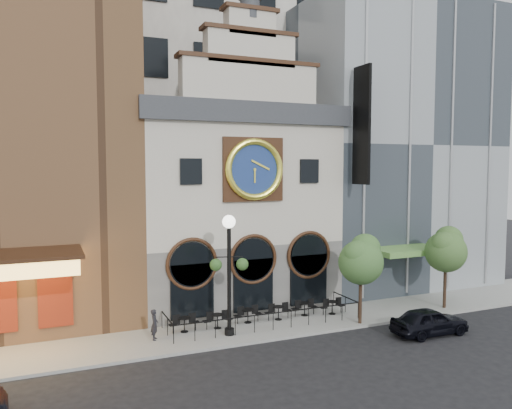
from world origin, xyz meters
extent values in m
plane|color=black|center=(0.00, 0.00, 0.00)|extent=(120.00, 120.00, 0.00)
cube|color=gray|center=(0.00, 2.50, 0.07)|extent=(44.00, 5.00, 0.15)
cube|color=#605E5B|center=(0.00, 8.00, 2.15)|extent=(12.00, 8.00, 4.00)
cube|color=silver|center=(0.00, 8.00, 7.65)|extent=(12.00, 8.00, 7.00)
cube|color=#2D3035|center=(0.00, 8.00, 11.75)|extent=(12.60, 8.60, 1.20)
cube|color=#361E10|center=(0.00, 3.92, 8.55)|extent=(3.60, 0.25, 3.60)
cylinder|color=navy|center=(0.00, 3.78, 8.55)|extent=(3.10, 0.12, 3.10)
torus|color=#F1E046|center=(0.00, 3.70, 8.55)|extent=(3.46, 0.36, 3.46)
cylinder|color=#2D3035|center=(0.00, 4.40, 17.45)|extent=(1.10, 1.10, 1.10)
cube|color=brown|center=(-13.00, 10.00, 12.65)|extent=(14.00, 12.00, 25.00)
cube|color=gray|center=(13.00, 10.00, 10.15)|extent=(14.00, 12.00, 20.00)
cube|color=#649D47|center=(10.00, 2.80, 3.45)|extent=(4.50, 2.40, 0.35)
cube|color=black|center=(6.60, 3.00, 11.15)|extent=(0.18, 1.60, 7.00)
cube|color=beige|center=(0.00, 20.00, 20.00)|extent=(20.00, 16.00, 40.00)
cylinder|color=black|center=(-4.37, 2.71, 0.89)|extent=(0.68, 0.68, 0.03)
cylinder|color=black|center=(-4.37, 2.71, 0.52)|extent=(0.06, 0.06, 0.72)
cylinder|color=black|center=(-2.60, 2.59, 0.89)|extent=(0.68, 0.68, 0.03)
cylinder|color=black|center=(-2.60, 2.59, 0.52)|extent=(0.06, 0.06, 0.72)
cylinder|color=black|center=(-0.76, 2.85, 0.89)|extent=(0.68, 0.68, 0.03)
cylinder|color=black|center=(-0.76, 2.85, 0.52)|extent=(0.06, 0.06, 0.72)
cylinder|color=black|center=(1.02, 2.70, 0.89)|extent=(0.68, 0.68, 0.03)
cylinder|color=black|center=(1.02, 2.70, 0.52)|extent=(0.06, 0.06, 0.72)
cylinder|color=black|center=(2.74, 2.81, 0.89)|extent=(0.68, 0.68, 0.03)
cylinder|color=black|center=(2.74, 2.81, 0.52)|extent=(0.06, 0.06, 0.72)
cylinder|color=black|center=(4.36, 2.44, 0.89)|extent=(0.68, 0.68, 0.03)
cylinder|color=black|center=(4.36, 2.44, 0.52)|extent=(0.06, 0.06, 0.72)
imported|color=black|center=(7.34, -2.23, 0.71)|extent=(4.20, 1.75, 1.42)
imported|color=black|center=(-6.02, 2.16, 0.91)|extent=(0.52, 0.64, 1.53)
cylinder|color=black|center=(-2.37, 1.40, 2.94)|extent=(0.20, 0.20, 5.58)
cylinder|color=black|center=(-2.37, 1.40, 0.32)|extent=(0.49, 0.49, 0.33)
sphere|color=white|center=(-2.37, 1.40, 5.95)|extent=(0.67, 0.67, 0.67)
sphere|color=#355823|center=(-3.01, 1.58, 3.78)|extent=(0.62, 0.62, 0.62)
sphere|color=#355823|center=(-1.73, 1.21, 3.78)|extent=(0.62, 0.62, 0.62)
cylinder|color=#382619|center=(4.87, 0.40, 1.46)|extent=(0.19, 0.19, 2.63)
sphere|color=#366127|center=(4.87, 0.40, 3.53)|extent=(2.44, 2.44, 2.44)
sphere|color=#366127|center=(5.34, 0.68, 4.18)|extent=(1.69, 1.69, 1.69)
sphere|color=#366127|center=(4.50, 0.21, 4.00)|extent=(1.50, 1.50, 1.50)
cylinder|color=#382619|center=(11.37, 0.95, 1.48)|extent=(0.19, 0.19, 2.66)
sphere|color=#3A6026|center=(11.37, 0.95, 3.58)|extent=(2.47, 2.47, 2.47)
sphere|color=#3A6026|center=(11.85, 1.24, 4.24)|extent=(1.71, 1.71, 1.71)
sphere|color=#3A6026|center=(10.99, 0.76, 4.05)|extent=(1.52, 1.52, 1.52)
camera|label=1|loc=(-10.80, -22.00, 8.68)|focal=35.00mm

